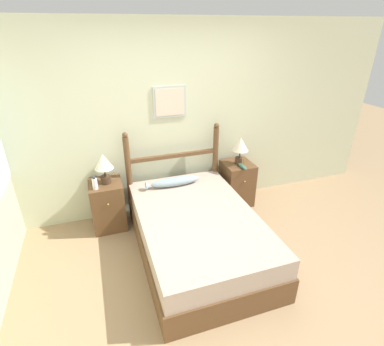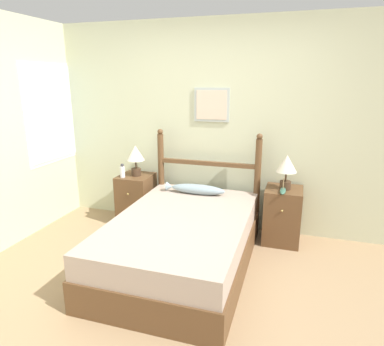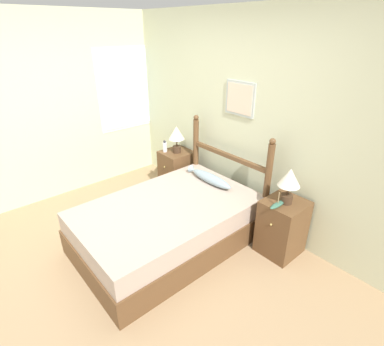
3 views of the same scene
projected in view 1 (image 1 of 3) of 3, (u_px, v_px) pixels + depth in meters
ground_plane at (223, 285)px, 3.13m from camera, size 16.00×16.00×0.00m
wall_back at (175, 121)px, 4.03m from camera, size 6.40×0.08×2.55m
bed at (197, 234)px, 3.48m from camera, size 1.31×2.02×0.53m
headboard at (174, 168)px, 4.13m from camera, size 1.31×0.08×1.25m
nightstand_left at (108, 205)px, 3.92m from camera, size 0.41×0.46×0.65m
nightstand_right at (237, 183)px, 4.46m from camera, size 0.41×0.46×0.65m
table_lamp_left at (103, 164)px, 3.66m from camera, size 0.23×0.23×0.40m
table_lamp_right at (240, 146)px, 4.19m from camera, size 0.23×0.23×0.40m
bottle at (95, 183)px, 3.61m from camera, size 0.06×0.06×0.18m
model_boat at (242, 166)px, 4.19m from camera, size 0.06×0.24×0.16m
fish_pillow at (174, 182)px, 3.93m from camera, size 0.72×0.15×0.12m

